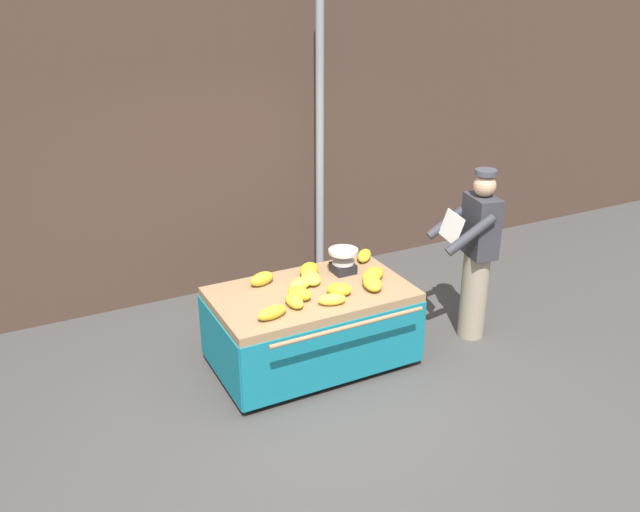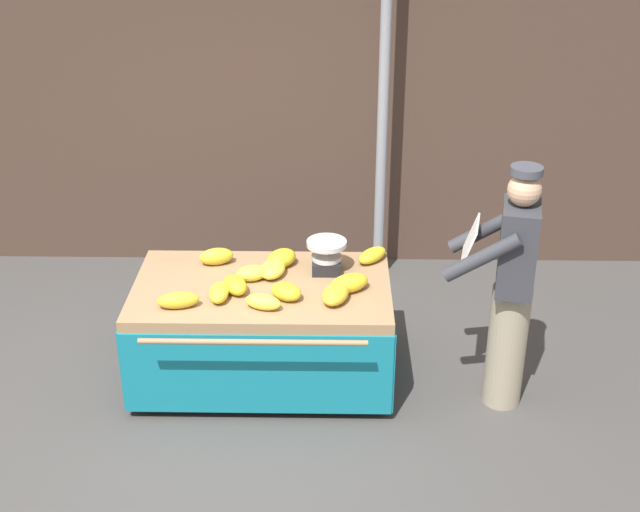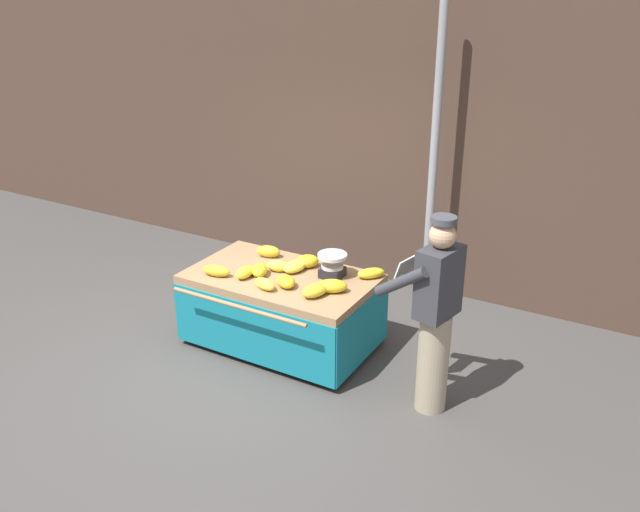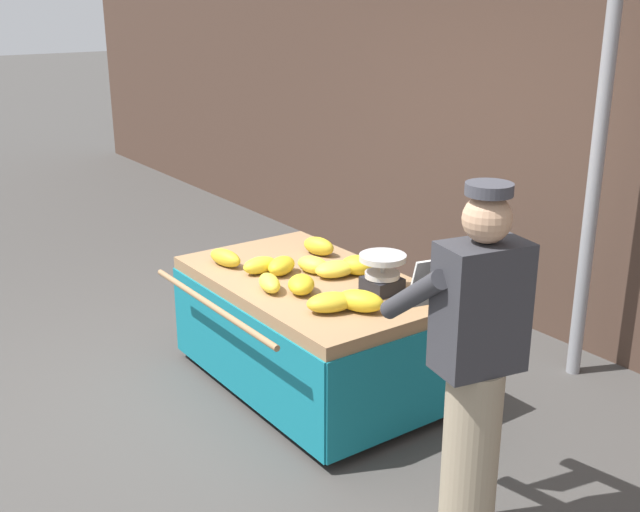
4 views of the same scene
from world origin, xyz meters
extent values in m
plane|color=#423F3D|center=(0.00, 0.00, 0.00)|extent=(60.00, 60.00, 0.00)
cube|color=#473328|center=(0.00, 2.69, 1.95)|extent=(16.00, 0.24, 3.90)
cylinder|color=gray|center=(1.09, 2.22, 1.65)|extent=(0.09, 0.09, 3.30)
cube|color=#93704C|center=(0.21, 0.67, 0.71)|extent=(1.76, 1.04, 0.08)
cylinder|color=black|center=(-0.59, 0.67, 0.33)|extent=(0.05, 0.67, 0.67)
cylinder|color=#B7B7BC|center=(-0.62, 0.67, 0.33)|extent=(0.01, 0.12, 0.12)
cylinder|color=black|center=(1.01, 0.67, 0.33)|extent=(0.05, 0.67, 0.67)
cylinder|color=#B7B7BC|center=(1.04, 0.67, 0.33)|extent=(0.01, 0.12, 0.12)
cylinder|color=#4C4742|center=(0.21, 1.11, 0.33)|extent=(0.05, 0.05, 0.67)
cube|color=#147284|center=(0.21, 0.15, 0.37)|extent=(1.76, 0.02, 0.60)
cube|color=#147284|center=(0.21, 1.19, 0.37)|extent=(1.76, 0.02, 0.60)
cube|color=#147284|center=(-0.67, 0.67, 0.37)|extent=(0.02, 1.04, 0.60)
cube|color=#147284|center=(1.09, 0.67, 0.37)|extent=(0.02, 1.04, 0.60)
cylinder|color=#93704C|center=(0.21, -0.03, 0.73)|extent=(1.41, 0.04, 0.04)
cube|color=black|center=(0.65, 0.88, 0.79)|extent=(0.20, 0.20, 0.09)
cylinder|color=#B7B7BC|center=(0.65, 0.88, 0.89)|extent=(0.02, 0.02, 0.11)
cylinder|color=#B7B7BC|center=(0.65, 0.88, 0.97)|extent=(0.28, 0.28, 0.03)
cylinder|color=#B7B7BC|center=(0.65, 0.88, 0.86)|extent=(0.21, 0.21, 0.03)
ellipsoid|color=gold|center=(0.71, 0.45, 0.80)|extent=(0.24, 0.31, 0.11)
ellipsoid|color=gold|center=(0.04, 0.56, 0.80)|extent=(0.24, 0.27, 0.11)
ellipsoid|color=yellow|center=(0.13, 0.74, 0.80)|extent=(0.25, 0.19, 0.11)
ellipsoid|color=gold|center=(-0.14, 0.97, 0.81)|extent=(0.27, 0.18, 0.12)
ellipsoid|color=gold|center=(-0.31, 0.35, 0.80)|extent=(0.29, 0.16, 0.11)
ellipsoid|color=gold|center=(0.98, 1.04, 0.80)|extent=(0.27, 0.28, 0.10)
ellipsoid|color=yellow|center=(0.24, 0.34, 0.80)|extent=(0.27, 0.18, 0.10)
ellipsoid|color=gold|center=(0.39, 0.47, 0.80)|extent=(0.27, 0.25, 0.11)
ellipsoid|color=yellow|center=(-0.06, 0.46, 0.80)|extent=(0.13, 0.24, 0.11)
ellipsoid|color=yellow|center=(0.28, 0.81, 0.80)|extent=(0.22, 0.29, 0.10)
ellipsoid|color=gold|center=(0.80, 0.59, 0.81)|extent=(0.32, 0.27, 0.12)
ellipsoid|color=gold|center=(0.33, 0.95, 0.81)|extent=(0.28, 0.28, 0.13)
cylinder|color=gray|center=(1.86, 0.41, 0.44)|extent=(0.26, 0.26, 0.88)
cube|color=#333338|center=(1.86, 0.41, 1.17)|extent=(0.30, 0.42, 0.58)
sphere|color=tan|center=(1.86, 0.41, 1.56)|extent=(0.21, 0.21, 0.21)
cylinder|color=#3F3F47|center=(1.86, 0.41, 1.69)|extent=(0.20, 0.20, 0.05)
cylinder|color=#333338|center=(1.61, 0.24, 1.18)|extent=(0.49, 0.18, 0.37)
cylinder|color=#333338|center=(1.69, 0.65, 1.18)|extent=(0.49, 0.18, 0.37)
cube|color=silver|center=(1.57, 0.47, 1.19)|extent=(0.16, 0.35, 0.25)
camera|label=1|loc=(-2.15, -4.12, 3.37)|focal=37.36mm
camera|label=2|loc=(0.69, -4.43, 3.51)|focal=47.65mm
camera|label=3|loc=(3.41, -4.16, 3.41)|focal=37.55mm
camera|label=4|loc=(3.98, -1.95, 2.45)|focal=43.88mm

